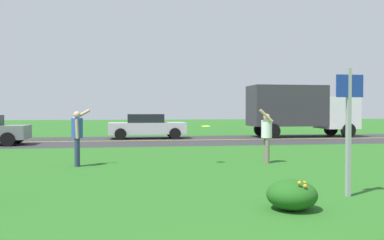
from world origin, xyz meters
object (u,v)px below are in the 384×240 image
person_thrower_blue_shirt (77,133)px  car_silver_center_right (147,126)px  sign_post_near_path (349,119)px  frisbee_lime (206,127)px  box_truck_white (300,108)px  person_catcher_white_shirt (266,133)px

person_thrower_blue_shirt → car_silver_center_right: size_ratio=0.38×
person_thrower_blue_shirt → sign_post_near_path: bearing=-43.0°
sign_post_near_path → frisbee_lime: 5.62m
person_thrower_blue_shirt → box_truck_white: 17.11m
frisbee_lime → box_truck_white: bearing=55.0°
person_catcher_white_shirt → car_silver_center_right: size_ratio=0.38×
person_thrower_blue_shirt → car_silver_center_right: person_thrower_blue_shirt is taller
car_silver_center_right → box_truck_white: (9.59, -0.00, 1.06)m
person_thrower_blue_shirt → frisbee_lime: person_thrower_blue_shirt is taller
frisbee_lime → car_silver_center_right: car_silver_center_right is taller
sign_post_near_path → box_truck_white: (6.54, 17.25, 0.28)m
person_thrower_blue_shirt → car_silver_center_right: bearing=77.2°
person_thrower_blue_shirt → person_catcher_white_shirt: size_ratio=1.00×
sign_post_near_path → person_thrower_blue_shirt: (-5.75, 5.36, -0.53)m
person_catcher_white_shirt → box_truck_white: box_truck_white is taller
car_silver_center_right → person_catcher_white_shirt: bearing=-75.1°
sign_post_near_path → box_truck_white: 18.45m
frisbee_lime → person_catcher_white_shirt: bearing=-2.1°
sign_post_near_path → person_catcher_white_shirt: 5.27m
person_catcher_white_shirt → frisbee_lime: (-1.96, 0.07, 0.23)m
sign_post_near_path → frisbee_lime: (-1.81, 5.31, -0.35)m
person_catcher_white_shirt → box_truck_white: (6.39, 12.01, 0.86)m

